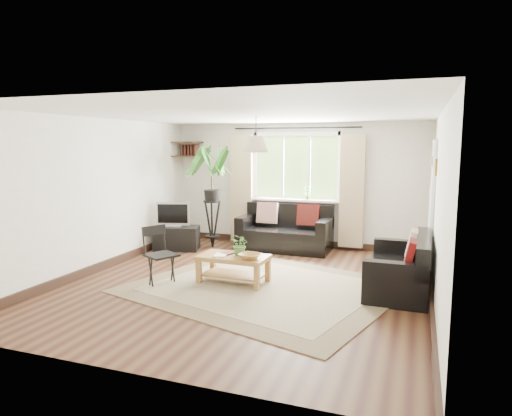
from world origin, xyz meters
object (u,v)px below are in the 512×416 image
(sofa_back, at_px, (285,229))
(folding_chair, at_px, (162,256))
(sofa_right, at_px, (398,264))
(palm_stand, at_px, (212,197))
(tv_stand, at_px, (177,238))
(coffee_table, at_px, (234,269))

(sofa_back, height_order, folding_chair, folding_chair)
(sofa_right, distance_m, palm_stand, 3.91)
(sofa_right, height_order, palm_stand, palm_stand)
(tv_stand, bearing_deg, palm_stand, 19.98)
(sofa_back, distance_m, sofa_right, 2.82)
(sofa_back, bearing_deg, palm_stand, -169.07)
(sofa_back, relative_size, palm_stand, 0.87)
(palm_stand, xyz_separation_m, folding_chair, (0.34, -2.43, -0.58))
(palm_stand, bearing_deg, sofa_right, -24.14)
(coffee_table, xyz_separation_m, palm_stand, (-1.28, 2.01, 0.79))
(sofa_right, bearing_deg, palm_stand, -113.69)
(coffee_table, xyz_separation_m, folding_chair, (-0.93, -0.42, 0.21))
(sofa_back, distance_m, tv_stand, 2.06)
(coffee_table, bearing_deg, tv_stand, 138.93)
(sofa_back, xyz_separation_m, sofa_right, (2.14, -1.84, -0.04))
(coffee_table, distance_m, tv_stand, 2.43)
(sofa_back, distance_m, palm_stand, 1.53)
(sofa_right, xyz_separation_m, tv_stand, (-4.08, 1.16, -0.15))
(coffee_table, relative_size, palm_stand, 0.50)
(folding_chair, bearing_deg, tv_stand, 52.62)
(sofa_right, xyz_separation_m, coffee_table, (-2.25, -0.43, -0.16))
(palm_stand, bearing_deg, coffee_table, -57.60)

